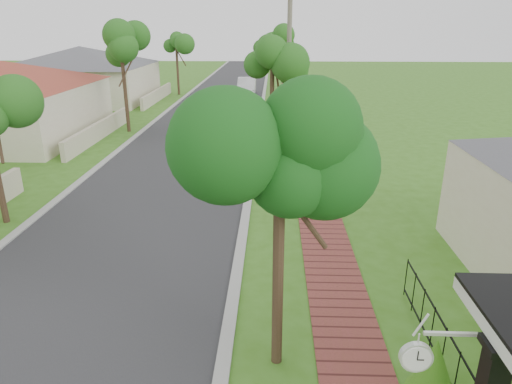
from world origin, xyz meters
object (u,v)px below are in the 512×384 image
(utility_pole, at_px, (289,62))
(near_tree, at_px, (280,153))
(parked_car_white, at_px, (247,86))
(parked_car_red, at_px, (250,138))
(station_clock, at_px, (418,355))

(utility_pole, bearing_deg, near_tree, -92.15)
(parked_car_white, height_order, utility_pole, utility_pole)
(parked_car_red, bearing_deg, station_clock, -87.17)
(parked_car_white, bearing_deg, parked_car_red, -86.99)
(parked_car_white, distance_m, near_tree, 36.93)
(parked_car_red, height_order, station_clock, station_clock)
(utility_pole, relative_size, station_clock, 8.39)
(parked_car_white, relative_size, near_tree, 0.88)
(utility_pole, bearing_deg, parked_car_white, 99.02)
(station_clock, bearing_deg, parked_car_red, 100.39)
(utility_pole, height_order, station_clock, utility_pole)
(near_tree, height_order, station_clock, near_tree)
(parked_car_red, distance_m, near_tree, 16.24)
(near_tree, xyz_separation_m, utility_pole, (0.59, 15.87, 0.28))
(near_tree, relative_size, station_clock, 5.01)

